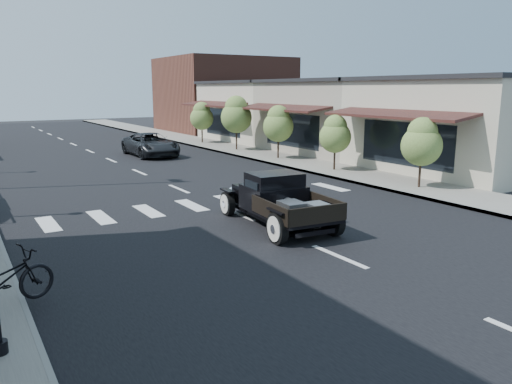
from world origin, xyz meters
TOP-DOWN VIEW (x-y plane):
  - ground at (0.00, 0.00)m, footprint 120.00×120.00m
  - road at (0.00, 15.00)m, footprint 14.00×80.00m
  - road_markings at (0.00, 10.00)m, footprint 12.00×60.00m
  - sidewalk_right at (8.50, 15.00)m, footprint 3.00×80.00m
  - storefront_near at (15.00, 4.00)m, footprint 10.00×9.00m
  - storefront_mid at (15.00, 13.00)m, footprint 10.00×9.00m
  - storefront_far at (15.00, 22.00)m, footprint 10.00×9.00m
  - far_building_right at (15.50, 32.00)m, footprint 11.00×10.00m
  - small_tree_a at (8.30, 1.64)m, footprint 1.64×1.64m
  - small_tree_b at (8.30, 6.95)m, footprint 1.57×1.57m
  - small_tree_c at (8.30, 11.93)m, footprint 1.75×1.75m
  - small_tree_d at (8.30, 16.84)m, footprint 2.03×2.03m
  - small_tree_e at (8.30, 22.09)m, footprint 1.73×1.73m
  - hotrod_pickup at (0.33, 0.21)m, footprint 2.63×4.91m
  - second_car at (2.66, 17.66)m, footprint 2.36×5.07m

SIDE VIEW (x-z plane):
  - ground at x=0.00m, z-range 0.00..0.00m
  - road_markings at x=0.00m, z-range -0.03..0.03m
  - road at x=0.00m, z-range 0.00..0.02m
  - sidewalk_right at x=8.50m, z-range 0.00..0.15m
  - second_car at x=2.66m, z-range 0.00..1.41m
  - hotrod_pickup at x=0.33m, z-range 0.00..1.64m
  - small_tree_b at x=8.30m, z-range 0.15..2.76m
  - small_tree_a at x=8.30m, z-range 0.15..2.88m
  - small_tree_e at x=8.30m, z-range 0.15..3.04m
  - small_tree_c at x=8.30m, z-range 0.15..3.07m
  - small_tree_d at x=8.30m, z-range 0.15..3.54m
  - storefront_near at x=15.00m, z-range 0.00..4.50m
  - storefront_mid at x=15.00m, z-range 0.00..4.50m
  - storefront_far at x=15.00m, z-range 0.00..4.50m
  - far_building_right at x=15.50m, z-range 0.00..7.00m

